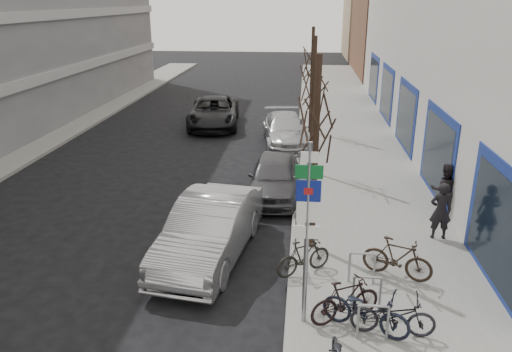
% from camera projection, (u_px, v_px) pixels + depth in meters
% --- Properties ---
extents(ground, '(120.00, 120.00, 0.00)m').
position_uv_depth(ground, '(196.00, 320.00, 11.17)').
color(ground, black).
rests_on(ground, ground).
extents(sidewalk_east, '(5.00, 70.00, 0.15)m').
position_uv_depth(sidewalk_east, '(358.00, 175.00, 20.11)').
color(sidewalk_east, slate).
rests_on(sidewalk_east, ground).
extents(brick_building_far, '(12.00, 14.00, 8.00)m').
position_uv_depth(brick_building_far, '(423.00, 31.00, 46.15)').
color(brick_building_far, brown).
rests_on(brick_building_far, ground).
extents(tan_building_far, '(13.00, 12.00, 9.00)m').
position_uv_depth(tan_building_far, '(401.00, 19.00, 60.00)').
color(tan_building_far, '#937A5B').
rests_on(tan_building_far, ground).
extents(highway_sign_pole, '(0.55, 0.10, 4.20)m').
position_uv_depth(highway_sign_pole, '(307.00, 225.00, 10.12)').
color(highway_sign_pole, gray).
rests_on(highway_sign_pole, ground).
extents(bike_rack, '(0.66, 2.26, 0.83)m').
position_uv_depth(bike_rack, '(367.00, 289.00, 11.17)').
color(bike_rack, gray).
rests_on(bike_rack, sidewalk_east).
extents(tree_near, '(1.80, 1.80, 5.50)m').
position_uv_depth(tree_near, '(317.00, 109.00, 12.84)').
color(tree_near, black).
rests_on(tree_near, ground).
extents(tree_mid, '(1.80, 1.80, 5.50)m').
position_uv_depth(tree_mid, '(314.00, 74.00, 18.94)').
color(tree_mid, black).
rests_on(tree_mid, ground).
extents(tree_far, '(1.80, 1.80, 5.50)m').
position_uv_depth(tree_far, '(313.00, 55.00, 25.03)').
color(tree_far, black).
rests_on(tree_far, ground).
extents(meter_front, '(0.10, 0.08, 1.27)m').
position_uv_depth(meter_front, '(296.00, 229.00, 13.48)').
color(meter_front, gray).
rests_on(meter_front, sidewalk_east).
extents(meter_mid, '(0.10, 0.08, 1.27)m').
position_uv_depth(meter_mid, '(299.00, 165.00, 18.64)').
color(meter_mid, gray).
rests_on(meter_mid, sidewalk_east).
extents(meter_back, '(0.10, 0.08, 1.27)m').
position_uv_depth(meter_back, '(301.00, 129.00, 23.80)').
color(meter_back, gray).
rests_on(meter_back, sidewalk_east).
extents(bike_near_right, '(1.75, 1.25, 1.04)m').
position_uv_depth(bike_near_right, '(345.00, 300.00, 10.73)').
color(bike_near_right, black).
rests_on(bike_near_right, sidewalk_east).
extents(bike_mid_curb, '(1.97, 1.29, 1.16)m').
position_uv_depth(bike_mid_curb, '(366.00, 307.00, 10.39)').
color(bike_mid_curb, black).
rests_on(bike_mid_curb, sidewalk_east).
extents(bike_mid_inner, '(1.59, 1.28, 0.97)m').
position_uv_depth(bike_mid_inner, '(304.00, 256.00, 12.62)').
color(bike_mid_inner, black).
rests_on(bike_mid_inner, sidewalk_east).
extents(bike_far_curb, '(1.77, 0.62, 1.06)m').
position_uv_depth(bike_far_curb, '(393.00, 312.00, 10.29)').
color(bike_far_curb, black).
rests_on(bike_far_curb, sidewalk_east).
extents(bike_far_inner, '(1.84, 1.15, 1.07)m').
position_uv_depth(bike_far_inner, '(397.00, 258.00, 12.44)').
color(bike_far_inner, black).
rests_on(bike_far_inner, sidewalk_east).
extents(parked_car_front, '(2.51, 5.38, 1.71)m').
position_uv_depth(parked_car_front, '(210.00, 229.00, 13.60)').
color(parked_car_front, '#A6A6AB').
rests_on(parked_car_front, ground).
extents(parked_car_mid, '(1.83, 4.39, 1.49)m').
position_uv_depth(parked_car_mid, '(274.00, 177.00, 17.95)').
color(parked_car_mid, '#46454A').
rests_on(parked_car_mid, ground).
extents(parked_car_back, '(2.76, 5.34, 1.48)m').
position_uv_depth(parked_car_back, '(286.00, 130.00, 24.31)').
color(parked_car_back, '#B6B7BB').
rests_on(parked_car_back, ground).
extents(lane_car, '(3.22, 5.97, 1.59)m').
position_uv_depth(lane_car, '(214.00, 112.00, 27.89)').
color(lane_car, black).
rests_on(lane_car, ground).
extents(pedestrian_near, '(0.64, 0.43, 1.73)m').
position_uv_depth(pedestrian_near, '(441.00, 211.00, 14.38)').
color(pedestrian_near, black).
rests_on(pedestrian_near, sidewalk_east).
extents(pedestrian_far, '(0.70, 0.52, 1.78)m').
position_uv_depth(pedestrian_far, '(444.00, 190.00, 15.91)').
color(pedestrian_far, black).
rests_on(pedestrian_far, sidewalk_east).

